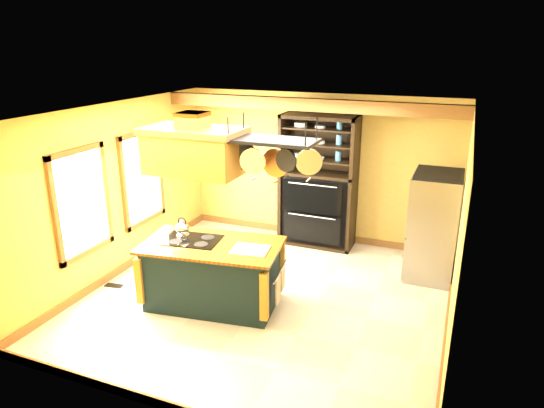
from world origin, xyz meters
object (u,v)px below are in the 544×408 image
Objects in this scene: hutch at (318,196)px; kitchen_island at (213,273)px; pot_rack at (273,149)px; refrigerator at (432,229)px; range_hood at (194,149)px.

kitchen_island is at bearing -105.06° from hutch.
pot_rack is 0.70× the size of refrigerator.
pot_rack is 3.12m from refrigerator.
pot_rack is at bearing -85.96° from hutch.
range_hood and pot_rack have the same top height.
pot_rack reaches higher than refrigerator.
pot_rack is at bearing 0.64° from range_hood.
refrigerator is 2.13m from hutch.
hutch is at bearing 94.04° from pot_rack.
kitchen_island is 1.54× the size of range_hood.
range_hood is at bearing -108.94° from hutch.
range_hood is 3.86m from refrigerator.
hutch is (0.92, 2.67, -1.32)m from range_hood.
range_hood is 1.13× the size of pot_rack.
refrigerator is at bearing 47.60° from pot_rack.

